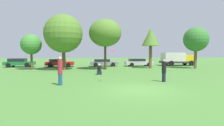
{
  "coord_description": "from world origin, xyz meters",
  "views": [
    {
      "loc": [
        -3.01,
        -10.75,
        2.25
      ],
      "look_at": [
        -1.16,
        4.14,
        1.36
      ],
      "focal_mm": 30.18,
      "sensor_mm": 36.0,
      "label": 1
    }
  ],
  "objects_px": {
    "parked_car_green": "(19,62)",
    "delivery_truck_yellow": "(177,58)",
    "tree_2": "(105,33)",
    "tree_4": "(196,39)",
    "tree_0": "(31,44)",
    "tree_3": "(151,38)",
    "frisbee": "(113,50)",
    "person_thrower": "(60,71)",
    "person_catcher": "(164,70)",
    "parked_car_grey": "(103,62)",
    "parked_car_red": "(59,63)",
    "parked_car_silver": "(138,62)",
    "tree_1": "(63,34)",
    "bystander_sitting": "(99,70)"
  },
  "relations": [
    {
      "from": "person_thrower",
      "to": "tree_3",
      "type": "xyz_separation_m",
      "value": [
        10.29,
        11.96,
        3.18
      ]
    },
    {
      "from": "parked_car_green",
      "to": "tree_4",
      "type": "bearing_deg",
      "value": -13.23
    },
    {
      "from": "person_catcher",
      "to": "tree_4",
      "type": "relative_size",
      "value": 0.3
    },
    {
      "from": "tree_4",
      "to": "parked_car_red",
      "type": "bearing_deg",
      "value": 165.12
    },
    {
      "from": "tree_2",
      "to": "parked_car_grey",
      "type": "relative_size",
      "value": 1.47
    },
    {
      "from": "person_catcher",
      "to": "tree_2",
      "type": "distance_m",
      "value": 11.64
    },
    {
      "from": "delivery_truck_yellow",
      "to": "tree_3",
      "type": "bearing_deg",
      "value": -143.87
    },
    {
      "from": "person_catcher",
      "to": "parked_car_green",
      "type": "bearing_deg",
      "value": -49.33
    },
    {
      "from": "person_thrower",
      "to": "tree_1",
      "type": "height_order",
      "value": "tree_1"
    },
    {
      "from": "bystander_sitting",
      "to": "parked_car_red",
      "type": "height_order",
      "value": "parked_car_red"
    },
    {
      "from": "parked_car_green",
      "to": "parked_car_red",
      "type": "xyz_separation_m",
      "value": [
        5.9,
        -0.45,
        -0.06
      ]
    },
    {
      "from": "tree_2",
      "to": "parked_car_silver",
      "type": "bearing_deg",
      "value": 41.1
    },
    {
      "from": "tree_2",
      "to": "parked_car_red",
      "type": "distance_m",
      "value": 9.14
    },
    {
      "from": "tree_0",
      "to": "delivery_truck_yellow",
      "type": "xyz_separation_m",
      "value": [
        21.58,
        4.59,
        -2.0
      ]
    },
    {
      "from": "tree_4",
      "to": "parked_car_green",
      "type": "height_order",
      "value": "tree_4"
    },
    {
      "from": "tree_1",
      "to": "parked_car_silver",
      "type": "height_order",
      "value": "tree_1"
    },
    {
      "from": "parked_car_red",
      "to": "frisbee",
      "type": "bearing_deg",
      "value": -69.46
    },
    {
      "from": "tree_1",
      "to": "parked_car_green",
      "type": "relative_size",
      "value": 1.65
    },
    {
      "from": "parked_car_green",
      "to": "delivery_truck_yellow",
      "type": "bearing_deg",
      "value": -0.84
    },
    {
      "from": "bystander_sitting",
      "to": "tree_1",
      "type": "bearing_deg",
      "value": 127.75
    },
    {
      "from": "tree_0",
      "to": "parked_car_grey",
      "type": "xyz_separation_m",
      "value": [
        9.45,
        4.62,
        -2.59
      ]
    },
    {
      "from": "person_thrower",
      "to": "tree_3",
      "type": "distance_m",
      "value": 16.1
    },
    {
      "from": "tree_0",
      "to": "tree_2",
      "type": "relative_size",
      "value": 0.7
    },
    {
      "from": "parked_car_red",
      "to": "parked_car_grey",
      "type": "xyz_separation_m",
      "value": [
        6.65,
        0.46,
        -0.03
      ]
    },
    {
      "from": "bystander_sitting",
      "to": "delivery_truck_yellow",
      "type": "distance_m",
      "value": 17.19
    },
    {
      "from": "person_thrower",
      "to": "tree_1",
      "type": "bearing_deg",
      "value": 91.87
    },
    {
      "from": "bystander_sitting",
      "to": "tree_1",
      "type": "xyz_separation_m",
      "value": [
        -4.11,
        5.31,
        4.05
      ]
    },
    {
      "from": "person_catcher",
      "to": "parked_car_grey",
      "type": "relative_size",
      "value": 0.39
    },
    {
      "from": "frisbee",
      "to": "person_thrower",
      "type": "bearing_deg",
      "value": -172.93
    },
    {
      "from": "delivery_truck_yellow",
      "to": "parked_car_red",
      "type": "bearing_deg",
      "value": -179.47
    },
    {
      "from": "parked_car_green",
      "to": "tree_2",
      "type": "bearing_deg",
      "value": -24.78
    },
    {
      "from": "person_catcher",
      "to": "tree_1",
      "type": "height_order",
      "value": "tree_1"
    },
    {
      "from": "person_catcher",
      "to": "tree_0",
      "type": "xyz_separation_m",
      "value": [
        -12.78,
        11.33,
        2.33
      ]
    },
    {
      "from": "tree_3",
      "to": "parked_car_grey",
      "type": "height_order",
      "value": "tree_3"
    },
    {
      "from": "tree_2",
      "to": "tree_3",
      "type": "xyz_separation_m",
      "value": [
        6.29,
        0.96,
        -0.46
      ]
    },
    {
      "from": "person_thrower",
      "to": "tree_2",
      "type": "distance_m",
      "value": 12.25
    },
    {
      "from": "person_catcher",
      "to": "bystander_sitting",
      "type": "bearing_deg",
      "value": -52.61
    },
    {
      "from": "person_thrower",
      "to": "tree_4",
      "type": "height_order",
      "value": "tree_4"
    },
    {
      "from": "person_catcher",
      "to": "parked_car_grey",
      "type": "height_order",
      "value": "person_catcher"
    },
    {
      "from": "parked_car_red",
      "to": "parked_car_grey",
      "type": "bearing_deg",
      "value": 3.14
    },
    {
      "from": "person_thrower",
      "to": "tree_3",
      "type": "relative_size",
      "value": 0.35
    },
    {
      "from": "parked_car_red",
      "to": "person_thrower",
      "type": "bearing_deg",
      "value": -82.05
    },
    {
      "from": "tree_2",
      "to": "tree_4",
      "type": "relative_size",
      "value": 1.14
    },
    {
      "from": "tree_0",
      "to": "parked_car_green",
      "type": "bearing_deg",
      "value": 123.96
    },
    {
      "from": "tree_4",
      "to": "parked_car_grey",
      "type": "distance_m",
      "value": 13.71
    },
    {
      "from": "parked_car_red",
      "to": "tree_3",
      "type": "bearing_deg",
      "value": -18.57
    },
    {
      "from": "tree_0",
      "to": "tree_3",
      "type": "distance_m",
      "value": 15.59
    },
    {
      "from": "tree_4",
      "to": "bystander_sitting",
      "type": "bearing_deg",
      "value": -158.19
    },
    {
      "from": "tree_2",
      "to": "tree_4",
      "type": "distance_m",
      "value": 12.33
    },
    {
      "from": "person_catcher",
      "to": "parked_car_silver",
      "type": "distance_m",
      "value": 15.55
    }
  ]
}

